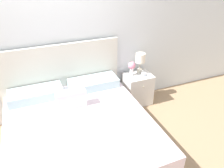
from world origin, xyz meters
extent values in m
plane|color=tan|center=(0.00, 0.00, 0.00)|extent=(12.00, 12.00, 0.00)
cube|color=white|center=(0.00, 0.07, 1.30)|extent=(8.00, 0.06, 2.60)
cube|color=tan|center=(0.00, -1.02, 0.17)|extent=(1.87, 2.04, 0.34)
cube|color=white|center=(0.00, -1.02, 0.45)|extent=(1.83, 2.00, 0.21)
cube|color=silver|center=(0.00, -0.03, 0.63)|extent=(1.91, 0.05, 1.26)
cube|color=silver|center=(-0.45, -0.25, 0.62)|extent=(0.79, 0.36, 0.14)
cube|color=silver|center=(0.45, -0.25, 0.62)|extent=(0.79, 0.36, 0.14)
cube|color=white|center=(0.00, -0.66, 0.68)|extent=(0.41, 0.14, 0.25)
cube|color=white|center=(1.30, -0.21, 0.29)|extent=(0.48, 0.38, 0.58)
sphere|color=#B2AD93|center=(1.30, -0.41, 0.45)|extent=(0.02, 0.02, 0.02)
cylinder|color=beige|center=(1.36, -0.12, 0.61)|extent=(0.09, 0.09, 0.07)
cylinder|color=#B7B29E|center=(1.36, -0.12, 0.72)|extent=(0.02, 0.02, 0.13)
cylinder|color=silver|center=(1.36, -0.12, 0.87)|extent=(0.17, 0.17, 0.17)
cylinder|color=white|center=(1.18, -0.16, 0.65)|extent=(0.07, 0.07, 0.14)
sphere|color=pink|center=(1.18, -0.16, 0.77)|extent=(0.13, 0.13, 0.13)
sphere|color=#609356|center=(1.21, -0.16, 0.74)|extent=(0.06, 0.06, 0.06)
cylinder|color=white|center=(1.37, -0.25, 0.58)|extent=(0.12, 0.12, 0.01)
cylinder|color=white|center=(1.37, -0.25, 0.61)|extent=(0.08, 0.08, 0.05)
camera|label=1|loc=(-0.42, -3.22, 2.38)|focal=35.00mm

